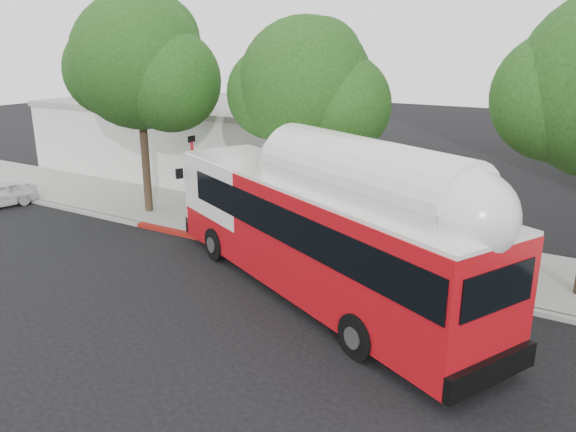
# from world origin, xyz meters

# --- Properties ---
(ground) EXTENTS (120.00, 120.00, 0.00)m
(ground) POSITION_xyz_m (0.00, 0.00, 0.00)
(ground) COLOR black
(ground) RESTS_ON ground
(sidewalk) EXTENTS (60.00, 5.00, 0.15)m
(sidewalk) POSITION_xyz_m (0.00, 6.50, 0.07)
(sidewalk) COLOR gray
(sidewalk) RESTS_ON ground
(curb_strip) EXTENTS (60.00, 0.30, 0.15)m
(curb_strip) POSITION_xyz_m (0.00, 3.90, 0.07)
(curb_strip) COLOR gray
(curb_strip) RESTS_ON ground
(red_curb_segment) EXTENTS (10.00, 0.32, 0.16)m
(red_curb_segment) POSITION_xyz_m (-3.00, 3.90, 0.08)
(red_curb_segment) COLOR maroon
(red_curb_segment) RESTS_ON ground
(street_tree_left) EXTENTS (6.67, 5.80, 9.74)m
(street_tree_left) POSITION_xyz_m (-8.53, 5.56, 6.60)
(street_tree_left) COLOR #2D2116
(street_tree_left) RESTS_ON ground
(street_tree_mid) EXTENTS (5.75, 5.00, 8.62)m
(street_tree_mid) POSITION_xyz_m (-0.59, 6.06, 5.91)
(street_tree_mid) COLOR #2D2116
(street_tree_mid) RESTS_ON ground
(low_commercial_bldg) EXTENTS (16.20, 10.20, 4.25)m
(low_commercial_bldg) POSITION_xyz_m (-14.00, 14.00, 2.15)
(low_commercial_bldg) COLOR silver
(low_commercial_bldg) RESTS_ON ground
(transit_bus) EXTENTS (13.86, 8.35, 4.20)m
(transit_bus) POSITION_xyz_m (1.84, 1.79, 1.96)
(transit_bus) COLOR #B60C14
(transit_bus) RESTS_ON ground
(signal_pole) EXTENTS (0.12, 0.39, 4.14)m
(signal_pole) POSITION_xyz_m (-5.01, 4.12, 2.13)
(signal_pole) COLOR #AE1218
(signal_pole) RESTS_ON ground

